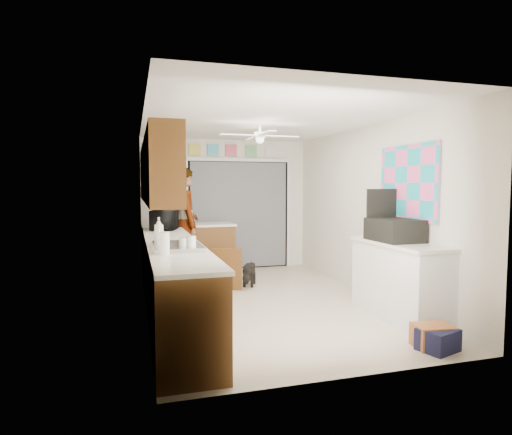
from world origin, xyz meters
TOP-DOWN VIEW (x-y plane):
  - floor at (0.00, 0.00)m, footprint 5.00×5.00m
  - ceiling at (0.00, 0.00)m, footprint 5.00×5.00m
  - wall_back at (0.00, 2.50)m, footprint 3.20×0.00m
  - wall_front at (0.00, -2.50)m, footprint 3.20×0.00m
  - wall_left at (-1.60, 0.00)m, footprint 0.00×5.00m
  - wall_right at (1.60, 0.00)m, footprint 0.00×5.00m
  - left_base_cabinets at (-1.30, 0.00)m, footprint 0.60×4.80m
  - left_countertop at (-1.29, 0.00)m, footprint 0.62×4.80m
  - upper_cabinets at (-1.44, 0.20)m, footprint 0.32×4.00m
  - sink_basin at (-1.29, -1.00)m, footprint 0.50×0.76m
  - faucet at (-1.48, -1.00)m, footprint 0.03×0.03m
  - peninsula_base at (-0.50, 2.00)m, footprint 1.00×0.60m
  - peninsula_top at (-0.50, 2.00)m, footprint 1.04×0.64m
  - back_opening_recess at (0.25, 2.47)m, footprint 2.00×0.06m
  - curtain_panel at (0.25, 2.43)m, footprint 1.90×0.03m
  - door_trim_left at (-0.77, 2.44)m, footprint 0.06×0.04m
  - door_trim_right at (1.27, 2.44)m, footprint 0.06×0.04m
  - door_trim_head at (0.25, 2.44)m, footprint 2.10×0.04m
  - header_frame_0 at (-0.60, 2.47)m, footprint 0.22×0.02m
  - header_frame_1 at (-0.25, 2.47)m, footprint 0.22×0.02m
  - header_frame_2 at (0.10, 2.47)m, footprint 0.22×0.02m
  - header_frame_3 at (0.50, 2.47)m, footprint 0.22×0.02m
  - header_frame_4 at (0.90, 2.47)m, footprint 0.22×0.02m
  - route66_sign at (-0.95, 2.47)m, footprint 0.22×0.02m
  - right_counter_base at (1.35, -1.20)m, footprint 0.50×1.40m
  - right_counter_top at (1.34, -1.20)m, footprint 0.54×1.44m
  - abstract_painting at (1.58, -1.00)m, footprint 0.03×1.15m
  - ceiling_fan at (0.00, 0.20)m, footprint 1.14×1.14m
  - microwave at (-1.28, 1.07)m, footprint 0.49×0.62m
  - soap_bottle at (-1.46, -0.57)m, footprint 0.15×0.15m
  - cup at (-1.21, -1.02)m, footprint 0.15×0.15m
  - jar_a at (-1.16, -1.17)m, footprint 0.13×0.13m
  - jar_b at (-1.24, -1.15)m, footprint 0.10×0.10m
  - paper_towel_roll at (-1.46, -1.41)m, footprint 0.12×0.12m
  - suitcase at (1.32, -1.12)m, footprint 0.48×0.64m
  - suitcase_rim at (1.32, -1.12)m, footprint 0.44×0.58m
  - suitcase_lid at (1.32, -0.83)m, footprint 0.42×0.03m
  - cardboard_box at (1.11, -2.12)m, footprint 0.40×0.32m
  - navy_crate at (1.10, -2.20)m, footprint 0.42×0.38m
  - cabinet_door_panel at (-0.37, 0.71)m, footprint 0.48×0.30m
  - man at (-0.90, 1.55)m, footprint 0.54×0.75m
  - dog at (0.05, 0.97)m, footprint 0.39×0.53m

SIDE VIEW (x-z plane):
  - floor at x=0.00m, z-range 0.00..0.00m
  - navy_crate at x=1.10m, z-range 0.00..0.21m
  - cardboard_box at x=1.11m, z-range 0.00..0.23m
  - dog at x=0.05m, z-range 0.00..0.39m
  - cabinet_door_panel at x=-0.37m, z-range 0.00..0.67m
  - left_base_cabinets at x=-1.30m, z-range 0.00..0.90m
  - peninsula_base at x=-0.50m, z-range 0.00..0.90m
  - right_counter_base at x=1.35m, z-range 0.00..0.90m
  - left_countertop at x=-1.29m, z-range 0.90..0.94m
  - peninsula_top at x=-0.50m, z-range 0.90..0.94m
  - right_counter_top at x=1.34m, z-range 0.90..0.94m
  - sink_basin at x=-1.29m, z-range 0.92..0.98m
  - man at x=-0.90m, z-range 0.00..1.93m
  - suitcase_rim at x=1.32m, z-range 0.96..0.98m
  - cup at x=-1.21m, z-range 0.94..1.04m
  - jar_b at x=-1.24m, z-range 0.94..1.07m
  - jar_a at x=-1.16m, z-range 0.94..1.09m
  - faucet at x=-1.48m, z-range 0.94..1.16m
  - back_opening_recess at x=0.25m, z-range 0.00..2.10m
  - door_trim_left at x=-0.77m, z-range 0.00..2.10m
  - door_trim_right at x=1.27m, z-range 0.00..2.10m
  - curtain_panel at x=0.25m, z-range 0.03..2.08m
  - paper_towel_roll at x=-1.46m, z-range 0.94..1.16m
  - suitcase at x=1.32m, z-range 0.94..1.21m
  - microwave at x=-1.28m, z-range 0.94..1.24m
  - soap_bottle at x=-1.46m, z-range 0.94..1.25m
  - wall_back at x=0.00m, z-range -0.35..2.85m
  - wall_front at x=0.00m, z-range -0.35..2.85m
  - wall_left at x=-1.60m, z-range -1.25..3.75m
  - wall_right at x=1.60m, z-range -1.25..3.75m
  - suitcase_lid at x=1.32m, z-range 1.08..1.58m
  - abstract_painting at x=1.58m, z-range 1.17..2.12m
  - upper_cabinets at x=-1.44m, z-range 1.40..2.20m
  - door_trim_head at x=0.25m, z-range 2.09..2.15m
  - header_frame_0 at x=-0.60m, z-range 2.19..2.41m
  - header_frame_1 at x=-0.25m, z-range 2.19..2.41m
  - header_frame_2 at x=0.10m, z-range 2.19..2.41m
  - header_frame_3 at x=0.50m, z-range 2.19..2.41m
  - header_frame_4 at x=0.90m, z-range 2.19..2.41m
  - route66_sign at x=-0.95m, z-range 2.17..2.43m
  - ceiling_fan at x=0.00m, z-range 2.20..2.44m
  - ceiling at x=0.00m, z-range 2.50..2.50m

